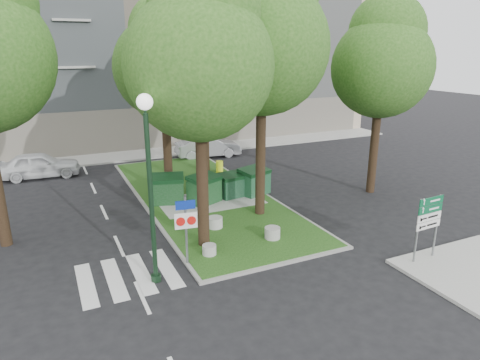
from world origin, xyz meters
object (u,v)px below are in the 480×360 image
tree_median_near_left (201,52)px  bollard_mid (215,222)px  tree_median_near_right (264,34)px  car_white (39,165)px  tree_median_mid (164,58)px  bollard_left (209,250)px  bollard_right (272,233)px  car_silver (208,147)px  dumpster_a (168,189)px  tree_median_far (204,32)px  dumpster_c (232,185)px  street_lamp (149,169)px  dumpster_d (254,181)px  directional_sign (429,218)px  litter_bin (220,167)px  dumpster_b (204,189)px  traffic_sign_pole (186,222)px  tree_street_right (383,58)px

tree_median_near_left → bollard_mid: 7.14m
tree_median_near_right → car_white: size_ratio=2.52×
tree_median_mid → car_white: bearing=133.8°
bollard_left → bollard_right: 2.82m
bollard_mid → car_silver: (4.35, 12.14, 0.40)m
dumpster_a → tree_median_mid: bearing=86.9°
tree_median_far → car_silver: (1.56, 3.91, -7.57)m
dumpster_c → street_lamp: 9.06m
tree_median_near_right → tree_median_far: size_ratio=0.96×
tree_median_near_right → tree_median_near_left: bearing=-150.3°
dumpster_d → bollard_left: size_ratio=3.48×
tree_median_near_right → tree_median_far: tree_median_far is taller
directional_sign → tree_median_near_left: bearing=142.6°
bollard_left → directional_sign: directional_sign is taller
litter_bin → directional_sign: bearing=-79.7°
dumpster_b → dumpster_d: bearing=-21.9°
traffic_sign_pole → dumpster_a: bearing=88.2°
tree_median_far → bollard_right: (-1.11, -10.21, -7.97)m
dumpster_c → directional_sign: size_ratio=0.63×
litter_bin → car_white: 10.75m
tree_street_right → litter_bin: (-6.24, 6.35, -6.49)m
street_lamp → traffic_sign_pole: street_lamp is taller
tree_street_right → car_silver: bearing=115.7°
street_lamp → directional_sign: (9.14, -2.78, -2.19)m
tree_median_far → car_white: 12.51m
tree_median_near_left → dumpster_a: tree_median_near_left is taller
tree_median_mid → dumpster_d: size_ratio=5.54×
dumpster_b → bollard_right: bearing=-103.4°
traffic_sign_pole → tree_median_near_left: bearing=55.0°
bollard_mid → traffic_sign_pole: traffic_sign_pole is taller
tree_median_far → car_white: bearing=159.8°
tree_median_near_right → bollard_mid: tree_median_near_right is taller
dumpster_d → directional_sign: directional_sign is taller
tree_median_near_right → directional_sign: size_ratio=4.85×
dumpster_a → car_white: bearing=142.9°
dumpster_c → bollard_left: bearing=-129.8°
bollard_mid → tree_median_near_left: bearing=-125.8°
tree_median_mid → dumpster_b: bearing=-63.1°
bollard_left → tree_street_right: bearing=17.9°
bollard_left → car_silver: car_silver is taller
dumpster_b → tree_street_right: bearing=-36.3°
street_lamp → car_white: (-3.23, 14.72, -3.11)m
bollard_mid → car_white: car_white is taller
dumpster_a → traffic_sign_pole: 6.49m
tree_median_mid → dumpster_a: size_ratio=5.58×
tree_street_right → dumpster_d: (-6.09, 1.98, -6.18)m
tree_median_near_left → dumpster_b: 7.99m
traffic_sign_pole → car_white: 14.89m
tree_median_mid → street_lamp: (-2.94, -8.28, -3.10)m
street_lamp → directional_sign: size_ratio=2.61×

